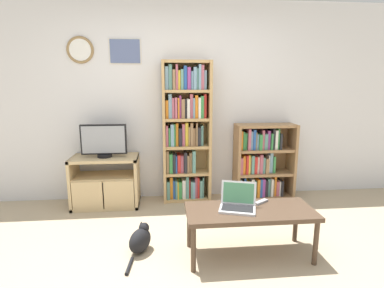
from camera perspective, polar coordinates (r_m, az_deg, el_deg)
ground_plane at (r=2.63m, az=-0.24°, el=-24.60°), size 18.00×18.00×0.00m
wall_back at (r=4.04m, az=-2.88°, el=7.97°), size 6.99×0.09×2.60m
tv_stand at (r=4.00m, az=-16.11°, el=-6.85°), size 0.83×0.45×0.64m
television at (r=3.87m, az=-16.44°, el=0.56°), size 0.56×0.18×0.41m
bookshelf_tall at (r=3.92m, az=-1.26°, el=2.28°), size 0.63×0.28×1.83m
bookshelf_short at (r=4.20m, az=12.88°, el=-3.45°), size 0.80×0.31×1.02m
coffee_table at (r=2.80m, az=10.98°, el=-13.03°), size 1.14×0.48×0.45m
laptop at (r=2.76m, az=8.72°, el=-10.91°), size 0.37×0.33×0.23m
remote_near_laptop at (r=2.94m, az=13.02°, el=-10.68°), size 0.16×0.13×0.02m
cat at (r=2.97m, az=-9.76°, el=-17.50°), size 0.27×0.52×0.27m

